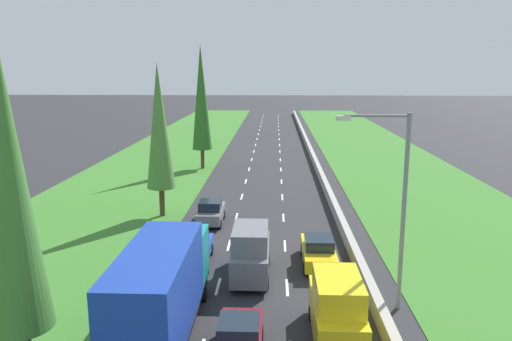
{
  "coord_description": "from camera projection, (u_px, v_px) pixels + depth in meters",
  "views": [
    {
      "loc": [
        1.08,
        -2.27,
        10.79
      ],
      "look_at": [
        -0.92,
        49.23,
        0.23
      ],
      "focal_mm": 34.69,
      "sensor_mm": 36.0,
      "label": 1
    }
  ],
  "objects": [
    {
      "name": "median_barrier",
      "position": [
        311.0,
        152.0,
        62.86
      ],
      "size": [
        0.44,
        120.0,
        0.85
      ],
      "primitive_type": "cube",
      "color": "#9E9B93",
      "rests_on": "ground"
    },
    {
      "name": "poplar_tree_third",
      "position": [
        201.0,
        98.0,
        53.24
      ],
      "size": [
        2.14,
        2.14,
        13.49
      ],
      "color": "#4C3823",
      "rests_on": "ground"
    },
    {
      "name": "maroon_hatchback_centre_lane",
      "position": [
        239.0,
        339.0,
        18.61
      ],
      "size": [
        1.74,
        3.9,
        1.72
      ],
      "color": "maroon",
      "rests_on": "ground"
    },
    {
      "name": "poplar_tree_second",
      "position": [
        159.0,
        127.0,
        35.74
      ],
      "size": [
        2.08,
        2.08,
        11.34
      ],
      "color": "#4C3823",
      "rests_on": "ground"
    },
    {
      "name": "lane_markings",
      "position": [
        266.0,
        155.0,
        63.16
      ],
      "size": [
        3.64,
        116.0,
        0.01
      ],
      "color": "white",
      "rests_on": "ground"
    },
    {
      "name": "yellow_van_right_lane",
      "position": [
        337.0,
        309.0,
        19.78
      ],
      "size": [
        1.96,
        4.9,
        2.82
      ],
      "color": "yellow",
      "rests_on": "ground"
    },
    {
      "name": "grass_verge_right",
      "position": [
        379.0,
        156.0,
        62.61
      ],
      "size": [
        14.0,
        140.0,
        0.04
      ],
      "primitive_type": "cube",
      "color": "#387528",
      "rests_on": "ground"
    },
    {
      "name": "poplar_tree_nearest",
      "position": [
        9.0,
        182.0,
        15.85
      ],
      "size": [
        2.11,
        2.11,
        12.38
      ],
      "color": "#4C3823",
      "rests_on": "ground"
    },
    {
      "name": "street_light_mast",
      "position": [
        397.0,
        198.0,
        21.74
      ],
      "size": [
        3.2,
        0.28,
        9.0
      ],
      "color": "gray",
      "rests_on": "ground"
    },
    {
      "name": "grass_verge_left",
      "position": [
        168.0,
        155.0,
        63.64
      ],
      "size": [
        14.0,
        140.0,
        0.04
      ],
      "primitive_type": "cube",
      "color": "#387528",
      "rests_on": "ground"
    },
    {
      "name": "blue_box_truck_left_lane",
      "position": [
        163.0,
        290.0,
        19.66
      ],
      "size": [
        2.46,
        9.4,
        4.18
      ],
      "color": "black",
      "rests_on": "ground"
    },
    {
      "name": "grey_van_centre_lane",
      "position": [
        251.0,
        252.0,
        25.9
      ],
      "size": [
        1.96,
        4.9,
        2.82
      ],
      "color": "slate",
      "rests_on": "ground"
    },
    {
      "name": "yellow_sedan_right_lane",
      "position": [
        318.0,
        251.0,
        27.74
      ],
      "size": [
        1.82,
        4.5,
        1.64
      ],
      "color": "yellow",
      "rests_on": "ground"
    },
    {
      "name": "grey_hatchback_left_lane",
      "position": [
        211.0,
        212.0,
        35.15
      ],
      "size": [
        1.74,
        3.9,
        1.72
      ],
      "color": "slate",
      "rests_on": "ground"
    },
    {
      "name": "ground_plane",
      "position": [
        266.0,
        155.0,
        63.16
      ],
      "size": [
        300.0,
        300.0,
        0.0
      ],
      "primitive_type": "plane",
      "color": "#28282B",
      "rests_on": "ground"
    },
    {
      "name": "blue_hatchback_left_lane",
      "position": [
        195.0,
        248.0,
        28.01
      ],
      "size": [
        1.74,
        3.9,
        1.72
      ],
      "color": "#1E47B7",
      "rests_on": "ground"
    }
  ]
}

